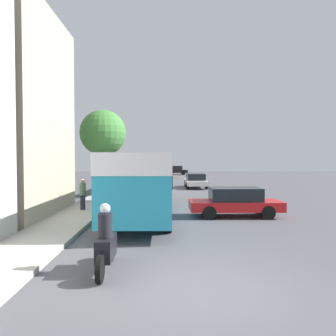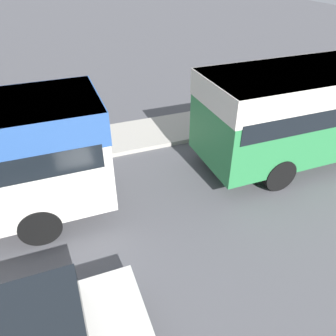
{
  "view_description": "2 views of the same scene",
  "coord_description": "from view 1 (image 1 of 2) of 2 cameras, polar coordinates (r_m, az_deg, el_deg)",
  "views": [
    {
      "loc": [
        -0.87,
        -6.99,
        2.86
      ],
      "look_at": [
        -0.44,
        26.99,
        1.77
      ],
      "focal_mm": 35.0,
      "sensor_mm": 36.0,
      "label": 1
    },
    {
      "loc": [
        5.45,
        25.18,
        5.96
      ],
      "look_at": [
        -1.0,
        27.65,
        1.26
      ],
      "focal_mm": 35.0,
      "sensor_mm": 36.0,
      "label": 2
    }
  ],
  "objects": [
    {
      "name": "car_far_curb",
      "position": [
        54.37,
        1.33,
        -0.37
      ],
      "size": [
        3.98,
        1.81,
        1.48
      ],
      "rotation": [
        0.0,
        0.0,
        -1.57
      ],
      "color": "black",
      "rests_on": "ground_plane"
    },
    {
      "name": "ground_plane",
      "position": [
        7.6,
        6.3,
        -20.3
      ],
      "size": [
        120.0,
        120.0,
        0.0
      ],
      "primitive_type": "plane",
      "color": "#515156"
    },
    {
      "name": "bus_rear",
      "position": [
        52.45,
        -1.67,
        0.83
      ],
      "size": [
        2.5,
        10.09,
        2.98
      ],
      "color": "#EA5B23",
      "rests_on": "ground_plane"
    },
    {
      "name": "bus_following",
      "position": [
        28.35,
        -2.97,
        0.16
      ],
      "size": [
        2.53,
        9.84,
        3.14
      ],
      "color": "silver",
      "rests_on": "ground_plane"
    },
    {
      "name": "car_crossing",
      "position": [
        16.23,
        11.61,
        -5.72
      ],
      "size": [
        4.39,
        1.79,
        1.41
      ],
      "rotation": [
        0.0,
        0.0,
        1.57
      ],
      "color": "red",
      "rests_on": "ground_plane"
    },
    {
      "name": "pedestrian_walking_away",
      "position": [
        17.59,
        -14.63,
        -4.38
      ],
      "size": [
        0.33,
        0.33,
        1.61
      ],
      "color": "#232838",
      "rests_on": "sidewalk"
    },
    {
      "name": "street_tree",
      "position": [
        23.89,
        -11.26,
        5.95
      ],
      "size": [
        3.27,
        3.27,
        6.11
      ],
      "color": "brown",
      "rests_on": "sidewalk"
    },
    {
      "name": "car_distant",
      "position": [
        30.97,
        4.83,
        -2.13
      ],
      "size": [
        1.91,
        4.48,
        1.36
      ],
      "rotation": [
        0.0,
        0.0,
        3.14
      ],
      "color": "silver",
      "rests_on": "ground_plane"
    },
    {
      "name": "pedestrian_near_curb",
      "position": [
        41.99,
        -6.15,
        -0.64
      ],
      "size": [
        0.36,
        0.36,
        1.76
      ],
      "color": "#232838",
      "rests_on": "sidewalk"
    },
    {
      "name": "bus_third_in_line",
      "position": [
        40.76,
        -2.03,
        0.6
      ],
      "size": [
        2.67,
        9.17,
        3.05
      ],
      "color": "#2D8447",
      "rests_on": "ground_plane"
    },
    {
      "name": "bus_lead",
      "position": [
        15.75,
        -4.46,
        -1.42
      ],
      "size": [
        2.65,
        10.56,
        3.03
      ],
      "color": "teal",
      "rests_on": "ground_plane"
    },
    {
      "name": "motorcycle_behind_lead",
      "position": [
        8.56,
        -10.78,
        -12.94
      ],
      "size": [
        0.38,
        2.24,
        1.73
      ],
      "color": "black",
      "rests_on": "ground_plane"
    }
  ]
}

